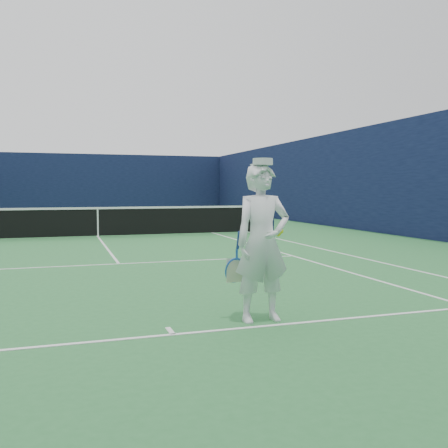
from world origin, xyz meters
name	(u,v)px	position (x,y,z in m)	size (l,w,h in m)	color
ground	(98,237)	(0.00, 0.00, 0.00)	(80.00, 80.00, 0.00)	#2B7338
court_markings	(98,237)	(0.00, 0.00, 0.00)	(11.03, 23.83, 0.01)	white
windscreen_fence	(97,177)	(0.00, 0.00, 2.00)	(20.12, 36.12, 4.00)	#0E1533
tennis_net	(98,221)	(0.00, 0.00, 0.55)	(12.88, 0.09, 1.07)	#141E4C
tennis_player	(262,242)	(1.16, -11.63, 0.96)	(0.79, 0.48, 1.97)	white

